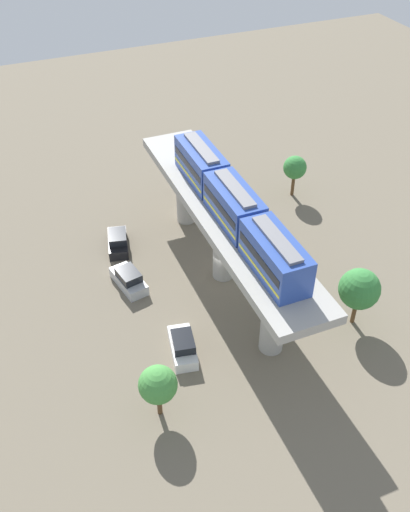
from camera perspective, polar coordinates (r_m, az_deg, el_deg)
The scene contains 9 objects.
ground_plane at distance 52.14m, azimuth 1.81°, elevation -1.92°, with size 120.00×120.00×0.00m, color #706654.
viaduct at distance 48.64m, azimuth 1.94°, elevation 2.99°, with size 5.20×28.85×7.32m.
train at distance 45.44m, azimuth 2.93°, elevation 5.11°, with size 2.64×20.50×3.24m.
parked_car_black at distance 55.39m, azimuth -8.71°, elevation 1.44°, with size 2.71×4.50×1.76m.
parked_car_silver at distance 51.00m, azimuth -7.63°, elevation -2.35°, with size 2.57×4.47×1.76m.
parked_car_white at distance 45.08m, azimuth -2.24°, elevation -9.00°, with size 2.56×4.47×1.76m.
tree_near_viaduct at distance 46.95m, azimuth 15.20°, elevation -3.22°, with size 3.36×3.36×5.38m.
tree_mid_lot at distance 39.78m, azimuth -4.74°, elevation -12.73°, with size 2.73×2.73×4.52m.
tree_far_corner at distance 61.70m, azimuth 8.98°, elevation 8.71°, with size 2.48×2.48×4.66m.
Camera 1 is at (16.39, 35.50, 34.49)m, focal length 39.98 mm.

